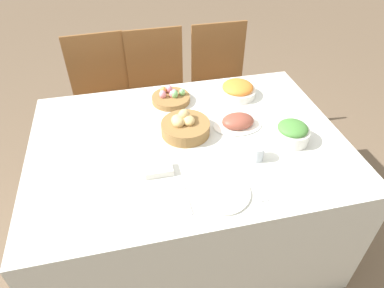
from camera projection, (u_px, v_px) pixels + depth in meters
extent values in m
plane|color=brown|center=(189.00, 232.00, 2.23)|extent=(12.00, 12.00, 0.00)
cube|color=silver|center=(188.00, 191.00, 1.98)|extent=(1.57, 1.13, 0.77)
cylinder|color=brown|center=(205.00, 139.00, 2.61)|extent=(0.03, 0.03, 0.46)
cylinder|color=brown|center=(253.00, 132.00, 2.67)|extent=(0.03, 0.03, 0.46)
cylinder|color=brown|center=(194.00, 111.00, 2.90)|extent=(0.03, 0.03, 0.46)
cylinder|color=brown|center=(237.00, 105.00, 2.96)|extent=(0.03, 0.03, 0.46)
cube|color=brown|center=(224.00, 96.00, 2.63)|extent=(0.42, 0.42, 0.02)
cube|color=brown|center=(218.00, 54.00, 2.62)|extent=(0.42, 0.02, 0.48)
cylinder|color=brown|center=(141.00, 148.00, 2.52)|extent=(0.03, 0.03, 0.46)
cylinder|color=brown|center=(192.00, 140.00, 2.59)|extent=(0.03, 0.03, 0.46)
cylinder|color=brown|center=(136.00, 118.00, 2.81)|extent=(0.03, 0.03, 0.46)
cylinder|color=brown|center=(182.00, 112.00, 2.88)|extent=(0.03, 0.03, 0.46)
cube|color=brown|center=(161.00, 103.00, 2.55)|extent=(0.42, 0.42, 0.02)
cube|color=brown|center=(155.00, 60.00, 2.54)|extent=(0.42, 0.02, 0.48)
cylinder|color=brown|center=(86.00, 157.00, 2.45)|extent=(0.03, 0.03, 0.46)
cylinder|color=brown|center=(140.00, 147.00, 2.53)|extent=(0.03, 0.03, 0.46)
cylinder|color=brown|center=(83.00, 126.00, 2.73)|extent=(0.03, 0.03, 0.46)
cylinder|color=brown|center=(132.00, 118.00, 2.82)|extent=(0.03, 0.03, 0.46)
cube|color=brown|center=(105.00, 110.00, 2.48)|extent=(0.44, 0.44, 0.02)
cube|color=brown|center=(97.00, 66.00, 2.47)|extent=(0.42, 0.04, 0.48)
cylinder|color=olive|center=(186.00, 128.00, 1.75)|extent=(0.25, 0.25, 0.06)
ellipsoid|color=tan|center=(178.00, 120.00, 1.73)|extent=(0.09, 0.08, 0.06)
ellipsoid|color=tan|center=(178.00, 122.00, 1.71)|extent=(0.08, 0.07, 0.05)
ellipsoid|color=tan|center=(189.00, 121.00, 1.73)|extent=(0.07, 0.08, 0.05)
ellipsoid|color=tan|center=(185.00, 115.00, 1.74)|extent=(0.09, 0.09, 0.06)
ellipsoid|color=tan|center=(183.00, 118.00, 1.75)|extent=(0.09, 0.08, 0.06)
cylinder|color=olive|center=(171.00, 99.00, 2.00)|extent=(0.22, 0.22, 0.03)
ellipsoid|color=pink|center=(163.00, 94.00, 1.97)|extent=(0.04, 0.04, 0.05)
ellipsoid|color=#7FCC7A|center=(182.00, 92.00, 1.99)|extent=(0.04, 0.04, 0.05)
ellipsoid|color=#F29E4C|center=(163.00, 90.00, 2.00)|extent=(0.04, 0.04, 0.05)
ellipsoid|color=pink|center=(169.00, 89.00, 2.01)|extent=(0.04, 0.04, 0.05)
ellipsoid|color=pink|center=(172.00, 94.00, 1.97)|extent=(0.03, 0.03, 0.04)
ellipsoid|color=#B27AD1|center=(175.00, 93.00, 1.98)|extent=(0.04, 0.04, 0.05)
ellipsoid|color=#7FCC7A|center=(175.00, 94.00, 1.97)|extent=(0.04, 0.04, 0.05)
ellipsoid|color=white|center=(238.00, 125.00, 1.82)|extent=(0.26, 0.19, 0.01)
ellipsoid|color=brown|center=(238.00, 121.00, 1.80)|extent=(0.17, 0.13, 0.07)
cylinder|color=white|center=(237.00, 92.00, 2.04)|extent=(0.22, 0.22, 0.05)
ellipsoid|color=orange|center=(238.00, 87.00, 2.02)|extent=(0.18, 0.18, 0.06)
cylinder|color=white|center=(291.00, 135.00, 1.71)|extent=(0.18, 0.18, 0.07)
ellipsoid|color=#478438|center=(293.00, 128.00, 1.68)|extent=(0.15, 0.15, 0.05)
cylinder|color=white|center=(221.00, 193.00, 1.45)|extent=(0.25, 0.25, 0.01)
cube|color=#B7B7BC|center=(187.00, 199.00, 1.43)|extent=(0.01, 0.17, 0.00)
cube|color=#B7B7BC|center=(254.00, 187.00, 1.48)|extent=(0.01, 0.17, 0.00)
cube|color=#B7B7BC|center=(261.00, 186.00, 1.48)|extent=(0.01, 0.17, 0.00)
cylinder|color=silver|center=(256.00, 153.00, 1.60)|extent=(0.07, 0.07, 0.07)
cube|color=white|center=(159.00, 170.00, 1.54)|extent=(0.13, 0.08, 0.03)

